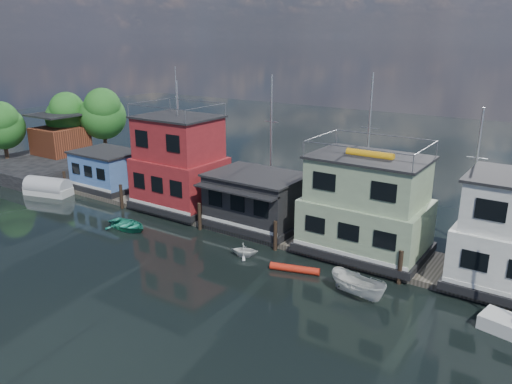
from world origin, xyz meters
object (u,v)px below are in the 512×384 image
Objects in this scene: houseboat_blue at (108,170)px; houseboat_dark at (256,199)px; dinghy_white at (245,250)px; motorboat at (358,286)px; houseboat_red at (180,164)px; houseboat_green at (366,207)px; red_kayak at (295,269)px; tarp_runabout at (48,188)px; dinghy_teal at (128,225)px.

houseboat_dark reaches higher than houseboat_blue.
motorboat reaches higher than dinghy_white.
houseboat_dark is (8.00, -0.02, -1.69)m from houseboat_red.
houseboat_dark is 3.90× the size of dinghy_white.
houseboat_dark is 12.62m from motorboat.
houseboat_green is 6.57m from red_kayak.
houseboat_blue is 1.31× the size of tarp_runabout.
dinghy_white is 0.58× the size of red_kayak.
tarp_runabout reaches higher than dinghy_teal.
houseboat_red is 3.28× the size of dinghy_teal.
motorboat is at bearing -17.94° from tarp_runabout.
dinghy_teal is at bearing -23.08° from tarp_runabout.
houseboat_dark is at bearing 125.38° from red_kayak.
dinghy_white is (10.35, -4.93, -3.60)m from houseboat_red.
dinghy_teal is at bearing -32.77° from houseboat_blue.
houseboat_red is 1.60× the size of houseboat_dark.
houseboat_dark is 2.28× the size of red_kayak.
houseboat_dark is at bearing -179.88° from houseboat_green.
red_kayak is at bearing 94.74° from motorboat.
houseboat_blue is 1.70× the size of motorboat.
houseboat_dark is 5.77m from dinghy_white.
dinghy_teal is (-0.24, -5.96, -3.73)m from houseboat_red.
motorboat is at bearing -117.83° from dinghy_white.
dinghy_white is at bearing 161.86° from red_kayak.
houseboat_green is 2.23× the size of motorboat.
tarp_runabout is at bearing 161.45° from red_kayak.
motorboat reaches higher than dinghy_teal.
dinghy_teal is (9.26, -5.96, -1.83)m from houseboat_blue.
houseboat_green reaches higher than motorboat.
red_kayak is at bearing -84.67° from dinghy_teal.
houseboat_green is (9.00, 0.02, 1.13)m from houseboat_dark.
houseboat_dark is 2.04× the size of dinghy_teal.
houseboat_blue is 9.69m from houseboat_red.
tarp_runabout is at bearing -169.41° from houseboat_dark.
houseboat_dark is at bearing 76.39° from motorboat.
houseboat_red is at bearing -0.56° from dinghy_teal.
houseboat_dark is 10.36m from dinghy_teal.
motorboat is at bearing -70.26° from houseboat_green.
houseboat_blue reaches higher than dinghy_teal.
red_kayak is 4.77m from motorboat.
motorboat is (4.68, -0.76, 0.49)m from red_kayak.
houseboat_dark reaches higher than red_kayak.
houseboat_green is 8.82m from dinghy_white.
houseboat_blue is at bearing 179.94° from houseboat_dark.
houseboat_blue is 11.16m from dinghy_teal.
red_kayak is at bearing -16.90° from tarp_runabout.
houseboat_dark reaches higher than dinghy_white.
red_kayak is at bearing -117.24° from houseboat_green.
dinghy_white is at bearing -16.97° from tarp_runabout.
motorboat is at bearing -16.92° from houseboat_red.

